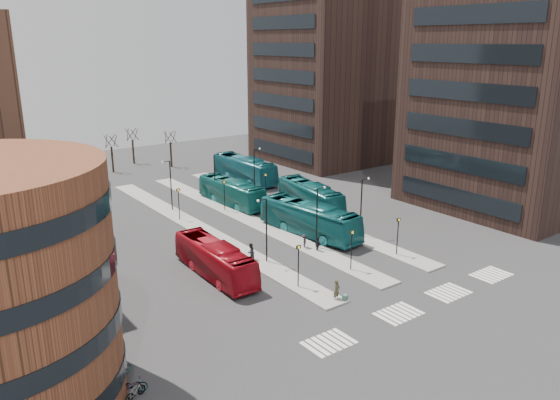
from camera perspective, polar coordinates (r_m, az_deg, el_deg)
ground at (r=41.69m, az=17.42°, el=-12.95°), size 160.00×160.00×0.00m
island_left at (r=60.40m, az=-8.41°, el=-2.97°), size 2.50×45.00×0.15m
island_mid at (r=63.24m, az=-3.62°, el=-1.93°), size 2.50×45.00×0.15m
island_right at (r=66.50m, az=0.73°, el=-0.97°), size 2.50×45.00×0.15m
suitcase at (r=44.18m, az=6.82°, el=-10.13°), size 0.52×0.48×0.53m
red_bus at (r=48.16m, az=-6.82°, el=-6.15°), size 2.87×11.08×3.07m
teal_bus_a at (r=57.69m, az=3.09°, el=-1.98°), size 4.36×12.84×3.51m
teal_bus_b at (r=68.56m, az=-5.08°, el=0.84°), size 3.18×11.65×3.22m
teal_bus_c at (r=66.40m, az=3.19°, el=0.40°), size 4.67×12.18×3.31m
teal_bus_d at (r=79.96m, az=-3.71°, el=3.25°), size 3.10×12.93×3.60m
traveller at (r=43.94m, az=5.94°, el=-9.34°), size 0.75×0.60×1.79m
commuter_a at (r=51.20m, az=-3.09°, el=-5.46°), size 1.04×0.94×1.75m
commuter_b at (r=53.38m, az=3.97°, el=-4.66°), size 0.52×0.95×1.53m
commuter_c at (r=54.09m, az=2.53°, el=-4.35°), size 1.06×1.13×1.53m
bicycle_near at (r=34.75m, az=-15.27°, el=-18.23°), size 1.95×1.16×0.97m
bicycle_mid at (r=34.30m, az=-14.88°, el=-18.78°), size 1.53×0.88×0.89m
bicycle_far at (r=36.40m, az=-16.50°, el=-16.69°), size 1.72×0.81×0.87m
crosswalk_stripes at (r=45.03m, az=14.66°, el=-10.41°), size 22.35×2.40×0.01m
tower_near at (r=72.40m, az=23.62°, el=11.16°), size 20.12×20.00×30.00m
tower_far at (r=94.29m, az=5.20°, el=13.33°), size 20.12×20.00×30.00m
sign_poles at (r=56.80m, az=-0.17°, el=-1.56°), size 12.45×22.12×3.65m
lamp_posts at (r=60.95m, az=-2.15°, el=0.83°), size 14.04×20.24×6.12m
bare_trees at (r=91.22m, az=-14.53°, el=4.99°), size 10.97×8.14×5.90m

